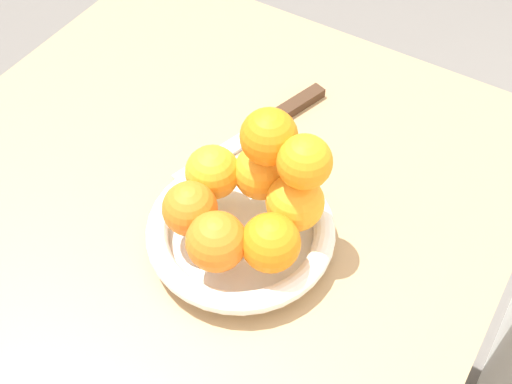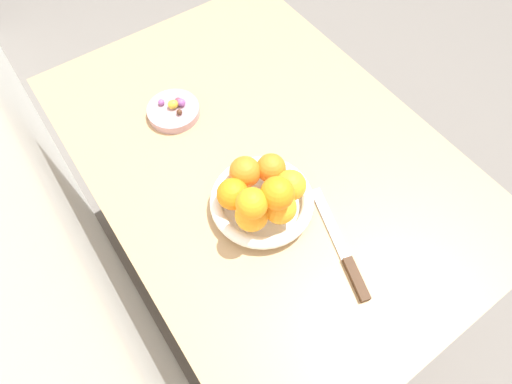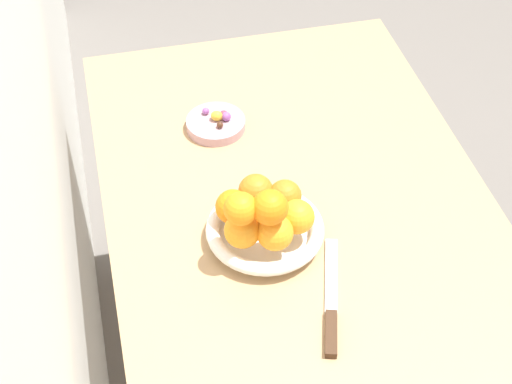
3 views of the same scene
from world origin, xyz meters
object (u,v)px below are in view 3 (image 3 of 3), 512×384
(orange_2, at_px, (285,196))
(candy_ball_2, at_px, (226,116))
(orange_3, at_px, (256,191))
(dining_table, at_px, (292,218))
(orange_0, at_px, (275,233))
(orange_7, at_px, (270,207))
(orange_6, at_px, (241,209))
(candy_ball_3, at_px, (224,115))
(fruit_bowl, at_px, (265,231))
(knife, at_px, (331,305))
(candy_ball_0, at_px, (206,111))
(orange_5, at_px, (242,230))
(candy_ball_1, at_px, (219,116))
(candy_ball_4, at_px, (217,116))
(orange_1, at_px, (297,217))
(candy_dish, at_px, (216,124))
(candy_ball_6, at_px, (216,116))
(candy_ball_5, at_px, (220,125))

(orange_2, xyz_separation_m, candy_ball_2, (0.30, 0.05, -0.04))
(orange_3, bearing_deg, dining_table, -55.33)
(orange_0, bearing_deg, orange_7, 81.28)
(orange_3, relative_size, orange_6, 1.11)
(candy_ball_3, bearing_deg, fruit_bowl, -178.63)
(knife, bearing_deg, orange_0, 28.54)
(candy_ball_0, bearing_deg, orange_5, 179.01)
(candy_ball_2, bearing_deg, candy_ball_1, 65.61)
(candy_ball_2, bearing_deg, orange_7, 179.93)
(orange_5, distance_m, candy_ball_2, 0.37)
(candy_ball_4, bearing_deg, orange_3, -176.30)
(orange_1, height_order, candy_ball_1, orange_1)
(dining_table, distance_m, candy_ball_0, 0.30)
(knife, bearing_deg, orange_1, 7.51)
(fruit_bowl, xyz_separation_m, candy_ball_0, (0.36, 0.04, 0.01))
(orange_6, relative_size, candy_ball_4, 2.75)
(orange_0, xyz_separation_m, orange_3, (0.11, 0.01, 0.00))
(orange_2, bearing_deg, candy_ball_2, 9.43)
(orange_5, bearing_deg, candy_ball_1, -4.89)
(candy_dish, height_order, orange_0, orange_0)
(orange_3, xyz_separation_m, candy_ball_3, (0.29, 0.00, -0.04))
(candy_dish, height_order, candy_ball_3, candy_ball_3)
(orange_6, bearing_deg, candy_ball_0, -1.50)
(candy_dish, xyz_separation_m, orange_3, (-0.28, -0.02, 0.06))
(candy_ball_3, bearing_deg, dining_table, -156.28)
(orange_0, distance_m, orange_6, 0.09)
(orange_5, bearing_deg, orange_0, -108.91)
(candy_ball_3, bearing_deg, orange_7, -179.52)
(fruit_bowl, bearing_deg, candy_ball_4, 3.91)
(dining_table, xyz_separation_m, candy_ball_3, (0.22, 0.10, 0.12))
(orange_5, height_order, candy_ball_3, orange_5)
(candy_ball_3, bearing_deg, candy_dish, 99.54)
(candy_ball_2, bearing_deg, orange_2, -170.57)
(fruit_bowl, height_order, candy_ball_6, candy_ball_6)
(orange_5, distance_m, candy_ball_4, 0.38)
(fruit_bowl, xyz_separation_m, candy_ball_4, (0.34, 0.02, 0.01))
(candy_dish, xyz_separation_m, orange_5, (-0.37, 0.02, 0.06))
(candy_dish, height_order, orange_5, orange_5)
(orange_0, xyz_separation_m, orange_2, (0.09, -0.04, -0.00))
(candy_dish, bearing_deg, candy_ball_6, -29.75)
(orange_0, distance_m, orange_2, 0.10)
(orange_3, bearing_deg, candy_ball_3, 0.68)
(candy_ball_3, height_order, candy_ball_6, candy_ball_6)
(orange_5, bearing_deg, candy_ball_5, -4.57)
(fruit_bowl, bearing_deg, orange_3, 4.99)
(fruit_bowl, relative_size, candy_ball_5, 15.76)
(candy_dish, distance_m, candy_ball_4, 0.02)
(candy_ball_0, height_order, knife, candy_ball_0)
(orange_7, height_order, candy_ball_3, orange_7)
(orange_5, distance_m, knife, 0.20)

